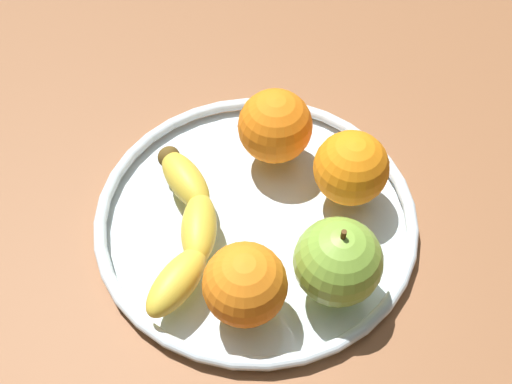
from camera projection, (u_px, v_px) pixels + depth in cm
name	position (u px, v px, depth cm)	size (l,w,h in cm)	color
ground_plane	(256.00, 233.00, 62.40)	(150.67, 150.67, 4.00)	brown
fruit_bowl	(256.00, 216.00, 60.07)	(30.66, 30.66, 1.80)	silver
banana	(186.00, 225.00, 56.51)	(18.68, 9.27, 3.19)	gold
apple	(338.00, 262.00, 51.76)	(7.48, 7.48, 8.28)	#82B13C
orange_front_right	(351.00, 169.00, 57.88)	(7.04, 7.04, 7.04)	orange
orange_back_right	(245.00, 285.00, 50.77)	(7.00, 7.00, 7.00)	orange
orange_back_left	(275.00, 126.00, 60.88)	(7.30, 7.30, 7.30)	orange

